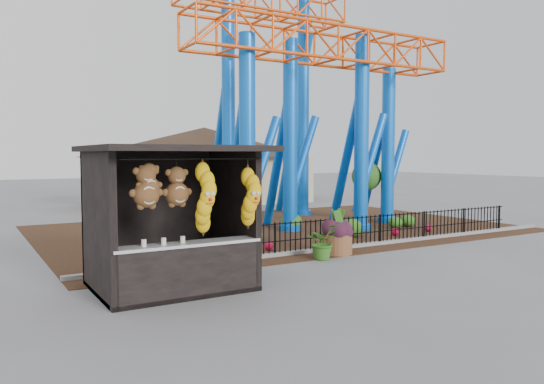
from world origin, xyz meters
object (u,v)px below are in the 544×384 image
roller_coaster (300,68)px  potted_plant (322,242)px  prize_booth (173,220)px  terracotta_planter (337,244)px

roller_coaster → potted_plant: 9.22m
prize_booth → roller_coaster: bearing=42.0°
prize_booth → terracotta_planter: size_ratio=3.92×
prize_booth → potted_plant: (4.77, 1.14, -1.03)m
roller_coaster → terracotta_planter: 8.82m
prize_booth → potted_plant: bearing=13.5°
terracotta_planter → roller_coaster: bearing=66.5°
roller_coaster → prize_booth: bearing=-138.0°
prize_booth → potted_plant: size_ratio=3.50×
terracotta_planter → potted_plant: (-0.83, -0.39, 0.20)m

